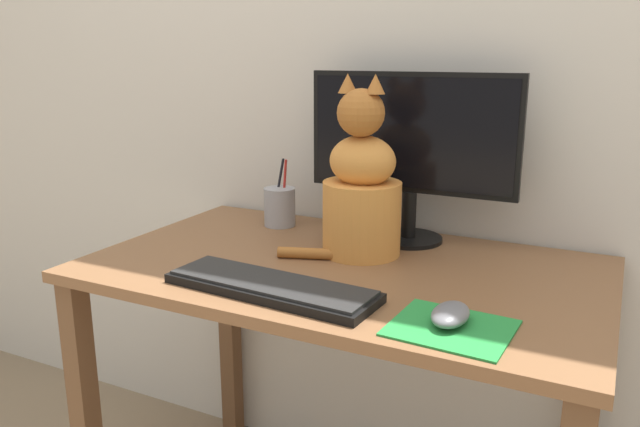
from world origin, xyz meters
The scene contains 8 objects.
wall_back centered at (0.00, 0.36, 1.25)m, with size 7.00×0.04×2.50m.
desk centered at (0.00, 0.00, 0.64)m, with size 1.12×0.66×0.76m.
monitor centered at (0.07, 0.24, 1.00)m, with size 0.52×0.17×0.41m.
keyboard centered at (-0.06, -0.21, 0.77)m, with size 0.44×0.16×0.02m.
mousepad_right centered at (0.30, -0.22, 0.76)m, with size 0.21×0.19×0.00m.
computer_mouse_right centered at (0.30, -0.21, 0.78)m, with size 0.06×0.11×0.03m.
cat centered at (0.00, 0.09, 0.91)m, with size 0.26×0.22×0.41m.
pen_cup centered at (-0.29, 0.22, 0.81)m, with size 0.08×0.08×0.18m.
Camera 1 is at (0.54, -1.19, 1.21)m, focal length 35.00 mm.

